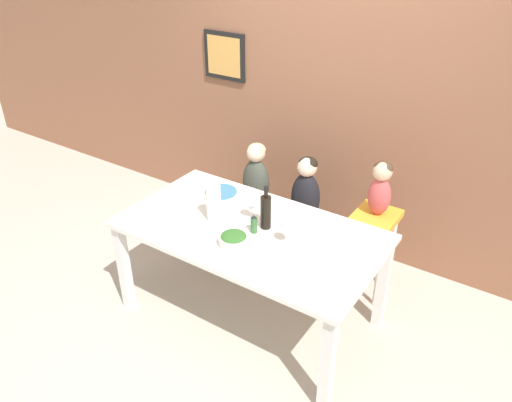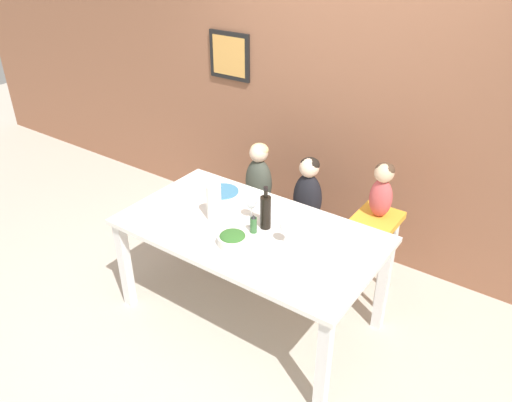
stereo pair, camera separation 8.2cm
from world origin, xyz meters
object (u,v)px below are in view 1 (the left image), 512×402
object	(u,v)px
chair_far_left	(256,212)
salad_bowl_large	(234,239)
chair_far_center	(304,228)
person_baby_right	(381,186)
person_child_center	(306,190)
dinner_plate_back_left	(221,192)
wine_bottle	(266,211)
wine_glass_far	(251,203)
paper_towel_roll	(214,203)
wine_glass_near	(287,227)
person_child_left	(256,175)
dinner_plate_front_left	(169,218)
chair_right_highchair	(374,233)

from	to	relation	value
chair_far_left	salad_bowl_large	distance (m)	1.13
chair_far_center	person_baby_right	world-z (taller)	person_baby_right
person_child_center	dinner_plate_back_left	size ratio (longest dim) A/B	2.26
chair_far_left	person_child_center	xyz separation A→B (m)	(0.47, 0.00, 0.36)
wine_bottle	chair_far_center	bearing A→B (deg)	93.83
chair_far_center	wine_glass_far	xyz separation A→B (m)	(-0.10, -0.61, 0.50)
paper_towel_roll	wine_glass_near	world-z (taller)	paper_towel_roll
wine_glass_far	person_child_left	bearing A→B (deg)	120.68
wine_glass_far	wine_bottle	bearing A→B (deg)	-15.71
chair_far_left	wine_glass_near	distance (m)	1.15
chair_far_left	salad_bowl_large	size ratio (longest dim) A/B	2.34
chair_far_left	wine_bottle	distance (m)	0.97
chair_far_left	dinner_plate_back_left	size ratio (longest dim) A/B	1.87
salad_bowl_large	person_baby_right	bearing A→B (deg)	57.39
paper_towel_roll	salad_bowl_large	distance (m)	0.35
salad_bowl_large	dinner_plate_back_left	distance (m)	0.71
wine_bottle	wine_glass_near	xyz separation A→B (m)	(0.21, -0.08, -0.00)
paper_towel_roll	dinner_plate_back_left	size ratio (longest dim) A/B	1.08
person_baby_right	wine_glass_far	world-z (taller)	person_baby_right
wine_glass_near	salad_bowl_large	bearing A→B (deg)	-143.33
chair_far_center	wine_glass_far	distance (m)	0.80
paper_towel_roll	wine_glass_far	distance (m)	0.26
chair_far_left	wine_glass_near	xyz separation A→B (m)	(0.72, -0.74, 0.50)
dinner_plate_back_left	paper_towel_roll	bearing A→B (deg)	-59.59
chair_far_center	person_child_left	size ratio (longest dim) A/B	0.83
person_child_left	dinner_plate_front_left	xyz separation A→B (m)	(-0.11, -0.94, 0.03)
chair_far_left	person_child_left	world-z (taller)	person_child_left
wine_glass_far	salad_bowl_large	bearing A→B (deg)	-75.22
dinner_plate_front_left	dinner_plate_back_left	bearing A→B (deg)	81.95
person_child_left	paper_towel_roll	size ratio (longest dim) A/B	2.10
chair_far_left	wine_bottle	xyz separation A→B (m)	(0.51, -0.66, 0.51)
person_child_center	person_baby_right	bearing A→B (deg)	0.04
chair_right_highchair	dinner_plate_front_left	bearing A→B (deg)	-140.96
wine_glass_near	chair_far_center	bearing A→B (deg)	109.14
person_baby_right	dinner_plate_front_left	world-z (taller)	person_baby_right
wine_bottle	person_baby_right	bearing A→B (deg)	50.43
wine_glass_near	wine_glass_far	bearing A→B (deg)	160.91
salad_bowl_large	dinner_plate_front_left	xyz separation A→B (m)	(-0.56, -0.00, -0.04)
chair_right_highchair	wine_bottle	world-z (taller)	wine_bottle
chair_far_center	chair_right_highchair	distance (m)	0.61
chair_far_center	wine_bottle	bearing A→B (deg)	-86.17
paper_towel_roll	salad_bowl_large	world-z (taller)	paper_towel_roll
chair_right_highchair	chair_far_center	bearing A→B (deg)	180.00
wine_glass_far	person_child_center	bearing A→B (deg)	80.43
wine_bottle	dinner_plate_front_left	world-z (taller)	wine_bottle
chair_far_center	person_baby_right	distance (m)	0.82
chair_right_highchair	wine_glass_far	bearing A→B (deg)	-138.35
person_baby_right	wine_bottle	size ratio (longest dim) A/B	1.33
paper_towel_roll	dinner_plate_front_left	bearing A→B (deg)	-146.88
chair_far_center	person_baby_right	bearing A→B (deg)	0.13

